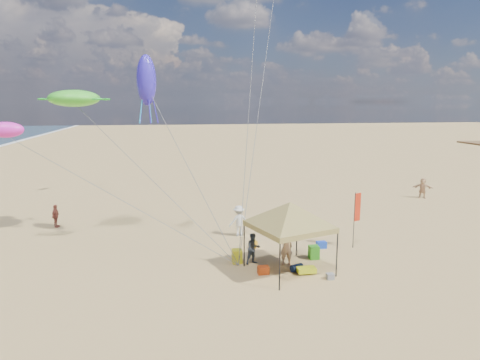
{
  "coord_description": "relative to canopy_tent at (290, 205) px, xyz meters",
  "views": [
    {
      "loc": [
        -3.9,
        -20.03,
        8.24
      ],
      "look_at": [
        0.0,
        3.0,
        4.0
      ],
      "focal_mm": 32.27,
      "sensor_mm": 36.0,
      "label": 1
    }
  ],
  "objects": [
    {
      "name": "person_near_c",
      "position": [
        -1.49,
        6.06,
        -2.4
      ],
      "size": [
        1.37,
        0.96,
        1.93
      ],
      "primitive_type": "imported",
      "rotation": [
        0.0,
        0.0,
        3.35
      ],
      "color": "silver",
      "rests_on": "ground"
    },
    {
      "name": "bag_navy",
      "position": [
        0.39,
        -0.06,
        -3.19
      ],
      "size": [
        0.69,
        0.54,
        0.36
      ],
      "primitive_type": "cylinder",
      "rotation": [
        0.0,
        1.57,
        0.35
      ],
      "color": "#0D1B3D",
      "rests_on": "ground"
    },
    {
      "name": "ground",
      "position": [
        -1.84,
        0.56,
        -3.37
      ],
      "size": [
        280.0,
        280.0,
        0.0
      ],
      "primitive_type": "plane",
      "color": "tan",
      "rests_on": "ground"
    },
    {
      "name": "chair_yellow",
      "position": [
        -2.34,
        1.56,
        -3.02
      ],
      "size": [
        0.5,
        0.5,
        0.7
      ],
      "primitive_type": "cube",
      "color": "gold",
      "rests_on": "ground"
    },
    {
      "name": "squid_kite",
      "position": [
        -6.77,
        5.47,
        6.05
      ],
      "size": [
        1.1,
        1.1,
        2.78
      ],
      "primitive_type": "ellipsoid",
      "rotation": [
        0.0,
        0.0,
        0.03
      ],
      "color": "#3123C0",
      "rests_on": "ground"
    },
    {
      "name": "cooler_blue",
      "position": [
        2.8,
        3.01,
        -3.18
      ],
      "size": [
        0.54,
        0.38,
        0.38
      ],
      "primitive_type": "cube",
      "color": "#163CB9",
      "rests_on": "ground"
    },
    {
      "name": "person_near_b",
      "position": [
        -1.53,
        1.25,
        -2.55
      ],
      "size": [
        0.95,
        0.84,
        1.63
      ],
      "primitive_type": "imported",
      "rotation": [
        0.0,
        0.0,
        0.33
      ],
      "color": "#3B4551",
      "rests_on": "ground"
    },
    {
      "name": "turtle_kite",
      "position": [
        -11.01,
        7.26,
        5.08
      ],
      "size": [
        3.3,
        2.81,
        0.98
      ],
      "primitive_type": "ellipsoid",
      "rotation": [
        0.0,
        0.0,
        0.17
      ],
      "color": "#41CF2C",
      "rests_on": "ground"
    },
    {
      "name": "cooler_red",
      "position": [
        -1.32,
        -0.13,
        -3.18
      ],
      "size": [
        0.54,
        0.38,
        0.38
      ],
      "primitive_type": "cube",
      "color": "#A8360D",
      "rests_on": "ground"
    },
    {
      "name": "person_far_c",
      "position": [
        16.02,
        14.0,
        -2.48
      ],
      "size": [
        1.7,
        1.28,
        1.78
      ],
      "primitive_type": "imported",
      "rotation": [
        0.0,
        0.0,
        5.76
      ],
      "color": "tan",
      "rests_on": "ground"
    },
    {
      "name": "fish_kite",
      "position": [
        -14.33,
        5.63,
        3.39
      ],
      "size": [
        1.99,
        1.06,
        0.86
      ],
      "primitive_type": "ellipsoid",
      "rotation": [
        0.0,
        0.0,
        0.05
      ],
      "color": "#EF26C4",
      "rests_on": "ground"
    },
    {
      "name": "chair_green",
      "position": [
        1.8,
        1.46,
        -3.02
      ],
      "size": [
        0.5,
        0.5,
        0.7
      ],
      "primitive_type": "cube",
      "color": "#2F991B",
      "rests_on": "ground"
    },
    {
      "name": "person_near_a",
      "position": [
        0.09,
        0.85,
        -2.43
      ],
      "size": [
        0.7,
        0.48,
        1.88
      ],
      "primitive_type": "imported",
      "rotation": [
        0.0,
        0.0,
        3.18
      ],
      "color": "tan",
      "rests_on": "ground"
    },
    {
      "name": "beach_cart",
      "position": [
        0.75,
        -0.46,
        -3.17
      ],
      "size": [
        0.9,
        0.5,
        0.24
      ],
      "primitive_type": "cube",
      "color": "#CCDF18",
      "rests_on": "ground"
    },
    {
      "name": "crate_grey",
      "position": [
        1.66,
        -1.28,
        -3.23
      ],
      "size": [
        0.34,
        0.3,
        0.28
      ],
      "primitive_type": "cube",
      "color": "slate",
      "rests_on": "ground"
    },
    {
      "name": "canopy_tent",
      "position": [
        0.0,
        0.0,
        0.0
      ],
      "size": [
        6.22,
        6.22,
        4.04
      ],
      "color": "black",
      "rests_on": "ground"
    },
    {
      "name": "feather_flag",
      "position": [
        4.75,
        2.82,
        -1.21
      ],
      "size": [
        0.46,
        0.22,
        3.24
      ],
      "color": "black",
      "rests_on": "ground"
    },
    {
      "name": "bag_orange",
      "position": [
        -1.0,
        3.71,
        -3.19
      ],
      "size": [
        0.54,
        0.69,
        0.36
      ],
      "primitive_type": "cylinder",
      "rotation": [
        0.0,
        1.57,
        1.22
      ],
      "color": "#C4810A",
      "rests_on": "ground"
    },
    {
      "name": "person_far_a",
      "position": [
        -13.21,
        9.95,
        -2.59
      ],
      "size": [
        0.55,
        0.96,
        1.54
      ],
      "primitive_type": "imported",
      "rotation": [
        0.0,
        0.0,
        1.37
      ],
      "color": "#A4503F",
      "rests_on": "ground"
    }
  ]
}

